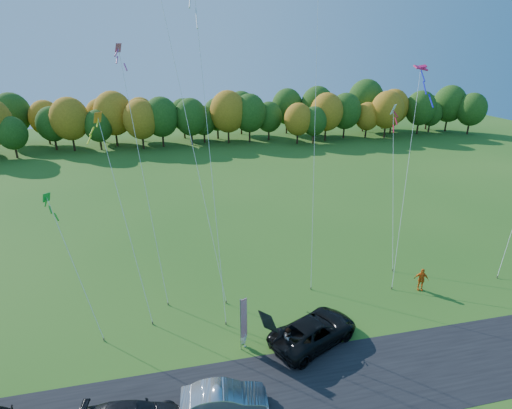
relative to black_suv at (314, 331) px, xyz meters
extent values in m
plane|color=#225A17|center=(-2.25, 0.51, -0.83)|extent=(160.00, 160.00, 0.00)
cube|color=black|center=(-2.25, -3.49, -0.82)|extent=(90.00, 6.00, 0.01)
imported|color=black|center=(0.00, 0.00, 0.00)|extent=(6.57, 4.98, 1.66)
imported|color=#A6A6AA|center=(-6.23, -3.82, -0.10)|extent=(4.54, 1.97, 1.45)
imported|color=silver|center=(-4.38, 0.63, -0.02)|extent=(0.60, 0.70, 1.62)
imported|color=gray|center=(-1.84, -0.60, 0.07)|extent=(1.03, 1.10, 1.80)
imported|color=orange|center=(9.97, 3.68, 0.08)|extent=(1.16, 0.82, 1.82)
cylinder|color=#999999|center=(-4.59, 0.32, 0.99)|extent=(0.06, 0.06, 3.65)
cube|color=red|center=(-4.38, 0.41, 1.36)|extent=(0.43, 0.20, 2.74)
cube|color=navy|center=(-4.38, 0.44, 2.37)|extent=(0.43, 0.19, 0.71)
cylinder|color=#4C3F33|center=(-4.77, 5.22, -0.73)|extent=(0.08, 0.08, 0.20)
cylinder|color=#4C3F33|center=(1.85, 5.55, -0.73)|extent=(0.08, 0.08, 0.20)
cylinder|color=#4C3F33|center=(-5.14, 2.84, -0.73)|extent=(0.08, 0.08, 0.20)
cylinder|color=#4C3F33|center=(7.93, 4.21, -0.73)|extent=(0.08, 0.08, 0.20)
cube|color=#FF1C5E|center=(13.02, 12.07, 14.88)|extent=(2.69, 0.95, 1.06)
cylinder|color=#4C3F33|center=(-9.94, 3.96, -0.73)|extent=(0.08, 0.08, 0.20)
cube|color=orange|center=(-12.45, 9.95, 12.06)|extent=(1.24, 1.24, 1.47)
cylinder|color=#4C3F33|center=(-12.93, 2.98, -0.73)|extent=(0.08, 0.08, 0.20)
cube|color=green|center=(-16.09, 8.16, 7.24)|extent=(1.08, 1.08, 1.27)
cylinder|color=#4C3F33|center=(9.41, 6.60, -0.73)|extent=(0.08, 0.08, 0.20)
cube|color=white|center=(11.77, 13.40, 11.36)|extent=(1.46, 1.46, 1.73)
cylinder|color=#4C3F33|center=(-8.89, 5.93, -0.73)|extent=(0.08, 0.08, 0.20)
cube|color=#DD495F|center=(-10.81, 12.36, 16.44)|extent=(1.02, 1.02, 1.21)
cylinder|color=#4C3F33|center=(17.04, 3.77, -0.73)|extent=(0.08, 0.08, 0.20)
camera|label=1|loc=(-7.98, -18.96, 16.51)|focal=28.00mm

